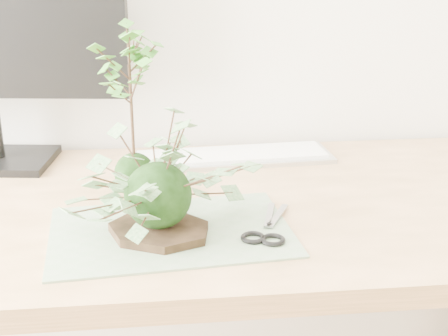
{
  "coord_description": "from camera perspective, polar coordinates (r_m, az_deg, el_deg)",
  "views": [
    {
      "loc": [
        -0.11,
        0.12,
        1.21
      ],
      "look_at": [
        0.0,
        1.14,
        0.84
      ],
      "focal_mm": 50.0,
      "sensor_mm": 36.0,
      "label": 1
    }
  ],
  "objects": [
    {
      "name": "scissors",
      "position": [
        1.07,
        4.29,
        -5.98
      ],
      "size": [
        0.09,
        0.18,
        0.01
      ],
      "rotation": [
        0.0,
        0.0,
        -0.36
      ],
      "color": "gray",
      "rests_on": "cutting_mat"
    },
    {
      "name": "maple_kokedama",
      "position": [
        1.2,
        -8.62,
        8.39
      ],
      "size": [
        0.23,
        0.23,
        0.34
      ],
      "rotation": [
        0.0,
        0.0,
        0.36
      ],
      "color": "black",
      "rests_on": "desk"
    },
    {
      "name": "stone_dish",
      "position": [
        1.07,
        -5.93,
        -5.68
      ],
      "size": [
        0.24,
        0.24,
        0.01
      ],
      "primitive_type": "cylinder",
      "rotation": [
        0.0,
        0.0,
        -0.44
      ],
      "color": "black",
      "rests_on": "cutting_mat"
    },
    {
      "name": "keyboard",
      "position": [
        1.43,
        0.74,
        1.05
      ],
      "size": [
        0.47,
        0.17,
        0.02
      ],
      "rotation": [
        0.0,
        0.0,
        0.07
      ],
      "color": "#B6B6B6",
      "rests_on": "desk"
    },
    {
      "name": "cutting_mat",
      "position": [
        1.09,
        -4.89,
        -5.8
      ],
      "size": [
        0.43,
        0.31,
        0.0
      ],
      "primitive_type": "cube",
      "rotation": [
        0.0,
        0.0,
        0.09
      ],
      "color": "gray",
      "rests_on": "desk"
    },
    {
      "name": "desk",
      "position": [
        1.25,
        -0.66,
        -6.73
      ],
      "size": [
        1.6,
        0.7,
        0.74
      ],
      "color": "tan",
      "rests_on": "ground_plane"
    },
    {
      "name": "ivy_kokedama",
      "position": [
        1.03,
        -6.16,
        0.25
      ],
      "size": [
        0.39,
        0.39,
        0.23
      ],
      "rotation": [
        0.0,
        0.0,
        0.28
      ],
      "color": "black",
      "rests_on": "stone_dish"
    }
  ]
}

